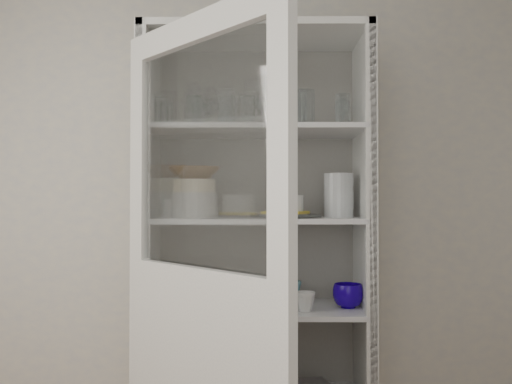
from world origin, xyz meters
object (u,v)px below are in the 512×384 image
at_px(mug_white, 305,302).
at_px(teal_jar, 285,292).
at_px(goblet_0, 196,112).
at_px(yellow_trivet, 286,212).
at_px(cupboard_door, 200,333).
at_px(plate_stack_back, 188,208).
at_px(plate_stack_front, 195,205).
at_px(cream_bowl, 195,186).
at_px(white_canister, 200,290).
at_px(goblet_2, 262,112).
at_px(glass_platter, 286,216).
at_px(goblet_3, 343,114).
at_px(goblet_1, 210,114).
at_px(pantry_cabinet, 256,286).
at_px(mug_blue, 348,296).
at_px(mug_teal, 289,293).
at_px(measuring_cups, 204,305).
at_px(white_ramekin, 286,203).
at_px(grey_bowl_stack, 339,195).
at_px(terracotta_bowl, 195,173).

distance_m(mug_white, teal_jar, 0.17).
xyz_separation_m(goblet_0, yellow_trivet, (0.42, -0.12, -0.47)).
bearing_deg(cupboard_door, plate_stack_back, 148.16).
bearing_deg(mug_white, plate_stack_front, 178.21).
relative_size(cream_bowl, white_canister, 1.48).
xyz_separation_m(goblet_0, goblet_2, (0.31, 0.01, 0.00)).
xyz_separation_m(glass_platter, white_canister, (-0.39, 0.09, -0.35)).
bearing_deg(goblet_3, cupboard_door, -132.24).
bearing_deg(goblet_1, cupboard_door, -87.51).
bearing_deg(pantry_cabinet, mug_blue, -13.37).
distance_m(plate_stack_back, yellow_trivet, 0.48).
relative_size(mug_blue, mug_teal, 1.17).
height_order(glass_platter, measuring_cups, glass_platter).
xyz_separation_m(cream_bowl, white_ramekin, (0.41, 0.00, -0.08)).
bearing_deg(plate_stack_front, measuring_cups, -45.48).
distance_m(glass_platter, yellow_trivet, 0.01).
xyz_separation_m(cream_bowl, measuring_cups, (0.05, -0.05, -0.52)).
distance_m(goblet_3, mug_white, 0.90).
height_order(goblet_1, plate_stack_back, goblet_1).
bearing_deg(goblet_3, cream_bowl, -167.19).
bearing_deg(pantry_cabinet, goblet_2, 40.54).
relative_size(cupboard_door, goblet_2, 10.80).
relative_size(yellow_trivet, grey_bowl_stack, 0.86).
distance_m(glass_platter, grey_bowl_stack, 0.26).
height_order(goblet_1, goblet_3, goblet_1).
bearing_deg(grey_bowl_stack, yellow_trivet, -167.55).
bearing_deg(goblet_2, goblet_1, 172.92).
bearing_deg(white_canister, white_ramekin, -12.48).
xyz_separation_m(goblet_2, terracotta_bowl, (-0.30, -0.13, -0.29)).
bearing_deg(plate_stack_back, teal_jar, -7.35).
height_order(yellow_trivet, white_canister, yellow_trivet).
xyz_separation_m(plate_stack_front, teal_jar, (0.40, 0.08, -0.40)).
height_order(plate_stack_front, cream_bowl, cream_bowl).
bearing_deg(goblet_1, mug_teal, -11.13).
distance_m(cupboard_door, mug_teal, 0.69).
relative_size(goblet_2, goblet_3, 1.05).
relative_size(goblet_2, terracotta_bowl, 0.81).
height_order(cupboard_door, white_canister, cupboard_door).
bearing_deg(goblet_2, mug_white, -48.03).
bearing_deg(pantry_cabinet, cream_bowl, -158.46).
bearing_deg(white_ramekin, goblet_0, 164.18).
bearing_deg(teal_jar, terracotta_bowl, -168.54).
relative_size(plate_stack_back, mug_blue, 1.69).
height_order(cream_bowl, mug_teal, cream_bowl).
height_order(yellow_trivet, measuring_cups, yellow_trivet).
bearing_deg(pantry_cabinet, measuring_cups, -144.96).
bearing_deg(mug_teal, goblet_0, 169.35).
height_order(plate_stack_back, teal_jar, plate_stack_back).
height_order(glass_platter, mug_blue, glass_platter).
bearing_deg(teal_jar, plate_stack_front, -168.54).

